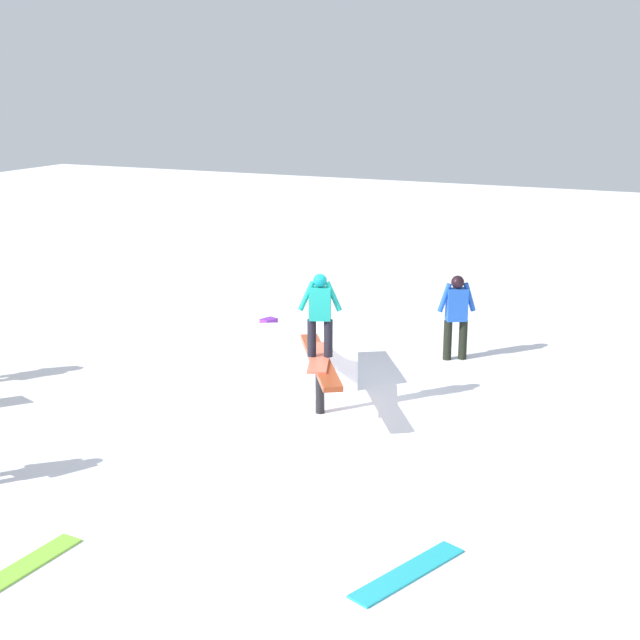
% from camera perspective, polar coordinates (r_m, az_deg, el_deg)
% --- Properties ---
extents(ground_plane, '(60.00, 60.00, 0.00)m').
position_cam_1_polar(ground_plane, '(13.80, 0.00, -5.95)').
color(ground_plane, white).
extents(rail_feature, '(2.37, 1.64, 0.88)m').
position_cam_1_polar(rail_feature, '(13.54, 0.00, -2.99)').
color(rail_feature, black).
rests_on(rail_feature, ground).
extents(snow_kicker_ramp, '(2.32, 2.23, 0.72)m').
position_cam_1_polar(snow_kicker_ramp, '(15.34, -0.94, -2.30)').
color(snow_kicker_ramp, white).
rests_on(snow_kicker_ramp, ground).
extents(main_rider_on_rail, '(1.50, 0.78, 1.31)m').
position_cam_1_polar(main_rider_on_rail, '(13.32, 0.00, 0.12)').
color(main_rider_on_rail, '#F0674C').
rests_on(main_rider_on_rail, rail_feature).
extents(bystander_blue, '(0.44, 0.65, 1.57)m').
position_cam_1_polar(bystander_blue, '(16.27, 8.72, 0.46)').
color(bystander_blue, black).
rests_on(bystander_blue, ground).
extents(loose_snowboard_lime, '(1.44, 0.40, 0.02)m').
position_cam_1_polar(loose_snowboard_lime, '(10.25, -18.41, -14.76)').
color(loose_snowboard_lime, '#8BD53C').
rests_on(loose_snowboard_lime, ground).
extents(loose_snowboard_cyan, '(1.55, 0.84, 0.02)m').
position_cam_1_polar(loose_snowboard_cyan, '(9.70, 5.65, -15.80)').
color(loose_snowboard_cyan, '#20B2C0').
rests_on(loose_snowboard_cyan, ground).
extents(backpack_on_snow, '(0.36, 0.31, 0.34)m').
position_cam_1_polar(backpack_on_snow, '(17.80, -3.30, -0.44)').
color(backpack_on_snow, purple).
rests_on(backpack_on_snow, ground).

